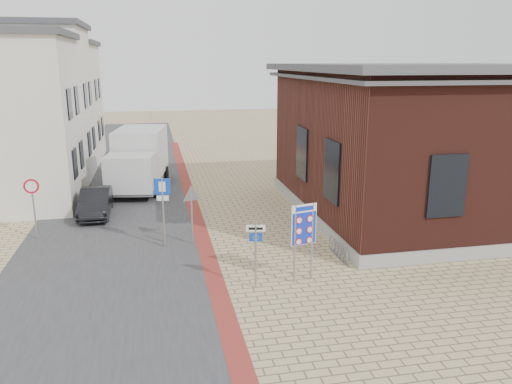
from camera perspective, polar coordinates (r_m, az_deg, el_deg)
name	(u,v)px	position (r m, az deg, el deg)	size (l,w,h in m)	color
ground	(283,289)	(15.90, 3.07, -11.06)	(120.00, 120.00, 0.00)	tan
road_strip	(125,185)	(29.71, -14.77, 0.78)	(7.00, 60.00, 0.02)	#38383A
curb_strip	(193,205)	(24.87, -7.25, -1.51)	(0.60, 40.00, 0.02)	maroon
brick_building	(434,138)	(24.64, 19.64, 5.87)	(13.00, 13.00, 6.80)	gray
townhouse_mid	(26,102)	(32.75, -24.80, 9.28)	(7.40, 6.40, 9.10)	silver
townhouse_far	(47,102)	(38.63, -22.80, 9.51)	(7.40, 6.40, 8.30)	silver
bike_rack	(338,250)	(18.49, 9.36, -6.57)	(0.08, 1.80, 0.60)	slate
sedan	(96,202)	(24.14, -17.86, -1.12)	(1.31, 3.76, 1.24)	black
box_truck	(139,159)	(28.38, -13.25, 3.70)	(3.38, 6.52, 3.25)	slate
border_sign	(304,227)	(15.85, 5.48, -3.96)	(0.87, 0.24, 2.59)	gray
essen_sign	(256,245)	(15.43, -0.03, -6.02)	(0.59, 0.16, 2.21)	gray
parking_sign	(163,199)	(19.01, -10.61, -0.77)	(0.61, 0.13, 2.78)	gray
yield_sign	(191,200)	(19.19, -7.41, -0.94)	(0.81, 0.31, 2.34)	gray
speed_sign	(33,199)	(21.48, -24.15, -0.72)	(0.58, 0.07, 2.48)	gray
bollard	(164,231)	(19.92, -10.45, -4.46)	(0.08, 0.08, 0.91)	orange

